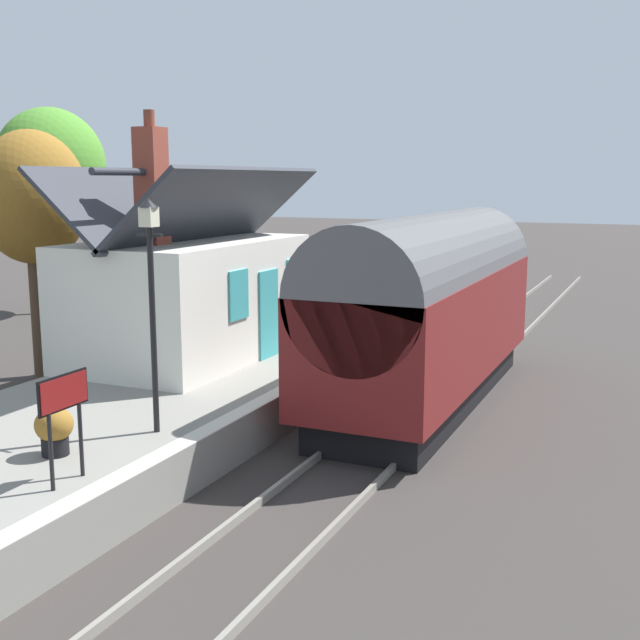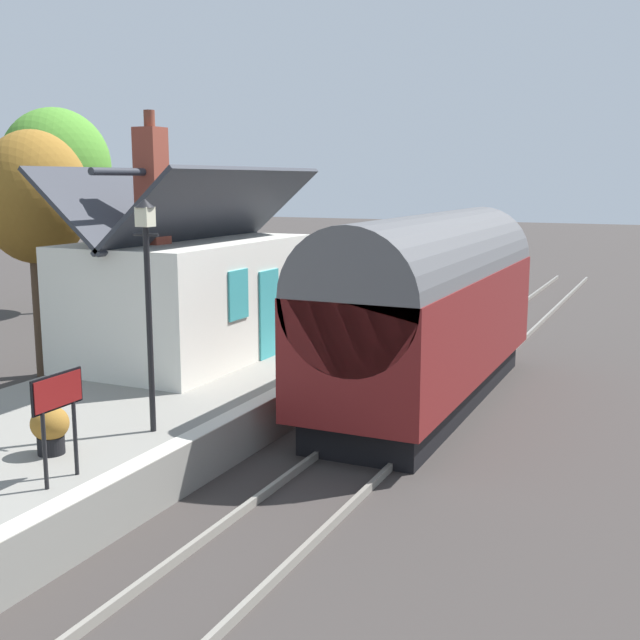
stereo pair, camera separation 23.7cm
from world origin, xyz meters
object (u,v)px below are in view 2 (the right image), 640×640
(lamp_post_platform, at_px, (147,273))
(tree_distant, at_px, (35,200))
(train, at_px, (429,307))
(planter_corner_building, at_px, (355,295))
(tree_behind_building, at_px, (209,207))
(bench_mid_platform, at_px, (389,288))
(station_sign_board, at_px, (58,400))
(planter_bench_right, at_px, (50,428))
(station_building, at_px, (189,292))
(bench_by_lamp, at_px, (329,307))
(tree_far_left, at_px, (57,166))

(lamp_post_platform, distance_m, tree_distant, 8.50)
(train, xyz_separation_m, tree_distant, (-1.79, 9.81, 2.33))
(lamp_post_platform, height_order, tree_distant, tree_distant)
(planter_corner_building, xyz_separation_m, tree_behind_building, (4.99, 8.86, 2.59))
(bench_mid_platform, distance_m, planter_corner_building, 1.76)
(station_sign_board, height_order, tree_behind_building, tree_behind_building)
(train, height_order, tree_distant, tree_distant)
(bench_mid_platform, bearing_deg, planter_corner_building, 160.24)
(planter_bench_right, relative_size, station_sign_board, 0.48)
(planter_bench_right, height_order, lamp_post_platform, lamp_post_platform)
(planter_corner_building, height_order, lamp_post_platform, lamp_post_platform)
(train, bearing_deg, planter_bench_right, 156.19)
(station_sign_board, bearing_deg, station_building, 21.26)
(train, height_order, station_sign_board, train)
(planter_corner_building, height_order, tree_behind_building, tree_behind_building)
(bench_mid_platform, relative_size, planter_corner_building, 1.68)
(planter_bench_right, relative_size, tree_distant, 0.12)
(bench_by_lamp, distance_m, tree_far_left, 13.09)
(station_building, bearing_deg, lamp_post_platform, -152.12)
(train, relative_size, station_building, 1.53)
(train, xyz_separation_m, station_sign_board, (-8.93, 2.60, -0.17))
(train, relative_size, bench_mid_platform, 7.00)
(station_sign_board, relative_size, tree_distant, 0.25)
(train, height_order, tree_far_left, tree_far_left)
(lamp_post_platform, relative_size, station_sign_board, 2.49)
(planter_bench_right, bearing_deg, tree_behind_building, 26.35)
(bench_by_lamp, xyz_separation_m, planter_corner_building, (2.98, 0.38, -0.05))
(station_building, height_order, bench_by_lamp, station_building)
(station_building, xyz_separation_m, tree_distant, (-0.40, 4.27, 2.14))
(train, height_order, lamp_post_platform, lamp_post_platform)
(bench_mid_platform, distance_m, bench_by_lamp, 4.63)
(tree_distant, bearing_deg, station_building, -84.62)
(train, xyz_separation_m, tree_behind_building, (12.00, 13.54, 1.66))
(station_building, distance_m, bench_mid_platform, 10.21)
(station_building, distance_m, tree_far_left, 13.71)
(planter_corner_building, bearing_deg, bench_by_lamp, -172.80)
(train, xyz_separation_m, bench_mid_platform, (8.66, 4.09, -0.89))
(planter_corner_building, xyz_separation_m, tree_distant, (-8.80, 5.13, 3.27))
(planter_bench_right, bearing_deg, tree_far_left, 42.04)
(tree_distant, bearing_deg, bench_by_lamp, -43.38)
(bench_by_lamp, distance_m, tree_distant, 8.64)
(train, xyz_separation_m, station_building, (-1.39, 5.54, 0.19))
(bench_by_lamp, height_order, tree_far_left, tree_far_left)
(lamp_post_platform, height_order, station_sign_board, lamp_post_platform)
(station_building, height_order, planter_bench_right, station_building)
(train, distance_m, tree_behind_building, 18.17)
(planter_bench_right, height_order, tree_far_left, tree_far_left)
(tree_far_left, bearing_deg, train, -110.65)
(planter_bench_right, bearing_deg, station_sign_board, -130.03)
(tree_distant, bearing_deg, lamp_post_platform, -124.10)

